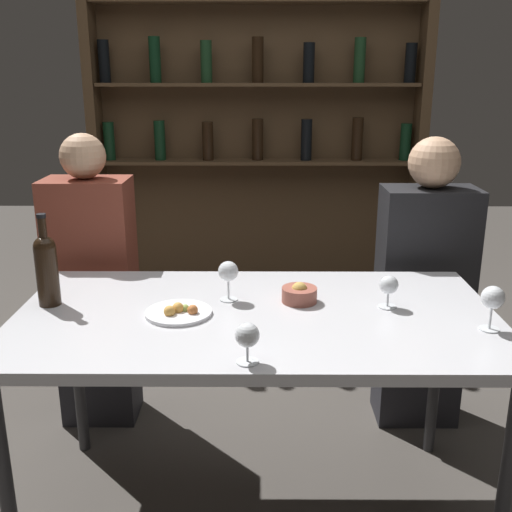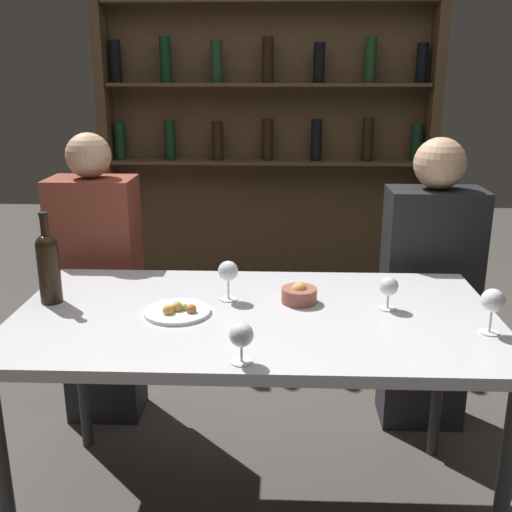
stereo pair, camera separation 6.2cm
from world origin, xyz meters
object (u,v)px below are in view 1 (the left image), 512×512
wine_glass_3 (389,286)px  seated_person_right (423,293)px  seated_person_left (94,291)px  snack_bowl (299,294)px  wine_bottle (46,266)px  food_plate_0 (179,312)px  wine_glass_0 (247,336)px  wine_glass_2 (493,299)px  wine_glass_1 (228,273)px

wine_glass_3 → seated_person_right: bearing=63.9°
seated_person_left → seated_person_right: seated_person_left is taller
snack_bowl → seated_person_right: (0.56, 0.51, -0.19)m
wine_bottle → wine_glass_3: (1.10, -0.02, -0.06)m
food_plate_0 → wine_glass_0: bearing=-55.4°
seated_person_left → wine_glass_2: bearing=-28.1°
wine_glass_1 → wine_glass_3: size_ratio=1.25×
seated_person_right → seated_person_left: bearing=180.0°
wine_glass_2 → seated_person_right: seated_person_right is taller
food_plate_0 → snack_bowl: size_ratio=1.79×
wine_glass_3 → snack_bowl: 0.29m
snack_bowl → wine_glass_1: bearing=176.3°
wine_bottle → wine_glass_2: 1.38m
wine_glass_1 → seated_person_right: 0.97m
wine_glass_3 → snack_bowl: wine_glass_3 is taller
wine_glass_1 → seated_person_left: seated_person_left is taller
snack_bowl → wine_glass_3: bearing=-9.3°
wine_glass_3 → seated_person_right: (0.28, 0.56, -0.23)m
wine_glass_1 → seated_person_right: size_ratio=0.11×
wine_glass_0 → seated_person_right: size_ratio=0.09×
seated_person_left → seated_person_right: size_ratio=1.01×
wine_glass_0 → wine_glass_1: 0.46m
wine_bottle → wine_glass_2: bearing=-8.1°
snack_bowl → seated_person_right: seated_person_right is taller
wine_bottle → food_plate_0: size_ratio=1.45×
snack_bowl → seated_person_left: seated_person_left is taller
wine_bottle → seated_person_left: 0.61m
wine_glass_3 → snack_bowl: (-0.28, 0.05, -0.04)m
wine_glass_2 → wine_glass_3: 0.32m
wine_glass_2 → food_plate_0: (-0.94, 0.11, -0.09)m
wine_glass_3 → wine_bottle: bearing=179.0°
food_plate_0 → snack_bowl: snack_bowl is taller
snack_bowl → seated_person_left: bearing=148.3°
seated_person_left → seated_person_right: 1.39m
seated_person_left → wine_glass_3: bearing=-26.7°
wine_bottle → wine_glass_0: (0.66, -0.41, -0.06)m
wine_glass_1 → seated_person_right: (0.79, 0.50, -0.26)m
wine_bottle → seated_person_right: seated_person_right is taller
wine_glass_2 → snack_bowl: (-0.55, 0.22, -0.07)m
wine_glass_1 → wine_glass_3: (0.52, -0.06, -0.02)m
wine_glass_1 → food_plate_0: 0.22m
food_plate_0 → snack_bowl: 0.40m
wine_bottle → wine_glass_2: size_ratio=2.24×
wine_glass_0 → wine_glass_1: (-0.07, 0.45, 0.02)m
wine_glass_2 → wine_bottle: bearing=171.9°
wine_glass_1 → seated_person_left: bearing=140.1°
wine_glass_1 → snack_bowl: wine_glass_1 is taller
food_plate_0 → wine_glass_2: bearing=-6.6°
wine_bottle → wine_glass_3: size_ratio=2.82×
wine_glass_0 → wine_glass_2: 0.75m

